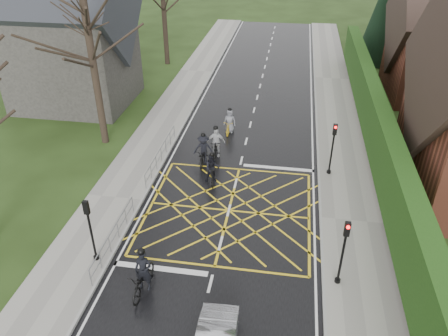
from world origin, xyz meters
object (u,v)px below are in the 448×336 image
(cyclist_front, at_px, (216,145))
(cyclist_lead, at_px, (230,124))
(cyclist_rear, at_px, (144,277))
(cyclist_back, at_px, (212,171))
(cyclist_mid, at_px, (203,152))

(cyclist_front, bearing_deg, cyclist_lead, 76.44)
(cyclist_rear, xyz_separation_m, cyclist_lead, (1.28, 14.32, -0.07))
(cyclist_rear, relative_size, cyclist_lead, 1.20)
(cyclist_front, relative_size, cyclist_lead, 1.15)
(cyclist_back, xyz_separation_m, cyclist_mid, (-0.88, 1.92, 0.03))
(cyclist_rear, distance_m, cyclist_back, 8.27)
(cyclist_rear, bearing_deg, cyclist_lead, 88.24)
(cyclist_rear, bearing_deg, cyclist_back, 84.75)
(cyclist_front, height_order, cyclist_lead, cyclist_front)
(cyclist_rear, height_order, cyclist_lead, cyclist_rear)
(cyclist_back, distance_m, cyclist_lead, 6.15)
(cyclist_mid, xyz_separation_m, cyclist_front, (0.58, 0.89, 0.03))
(cyclist_rear, bearing_deg, cyclist_mid, 91.32)
(cyclist_mid, xyz_separation_m, cyclist_lead, (0.92, 4.23, -0.12))
(cyclist_rear, relative_size, cyclist_front, 1.04)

